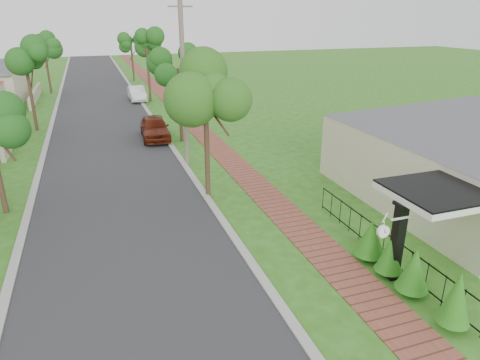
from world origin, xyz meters
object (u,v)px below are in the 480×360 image
parked_car_white (137,94)px  station_clock (385,230)px  near_tree (205,87)px  porch_post (397,244)px  utility_pole (184,85)px  parked_car_red (155,128)px

parked_car_white → station_clock: bearing=-85.0°
station_clock → parked_car_white: bearing=95.8°
near_tree → porch_post: bearing=-64.9°
utility_pole → station_clock: (2.80, -13.09, -2.28)m
parked_car_white → utility_pole: (0.50, -19.15, 3.57)m
porch_post → near_tree: bearing=115.1°
parked_car_red → parked_car_white: (0.41, 13.66, -0.07)m
porch_post → parked_car_white: (-4.15, 31.85, -0.46)m
parked_car_white → near_tree: (0.40, -23.85, 4.17)m
parked_car_red → near_tree: 11.01m
porch_post → utility_pole: size_ratio=0.30×
station_clock → utility_pole: bearing=102.1°
parked_car_white → near_tree: size_ratio=0.66×
porch_post → parked_car_red: 18.76m
porch_post → station_clock: bearing=-154.9°
porch_post → parked_car_white: bearing=97.4°
parked_car_red → near_tree: size_ratio=0.71×
porch_post → parked_car_red: size_ratio=0.59×
parked_car_white → utility_pole: size_ratio=0.48×
utility_pole → station_clock: size_ratio=7.99×
parked_car_white → near_tree: near_tree is taller
parked_car_red → utility_pole: size_ratio=0.51×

